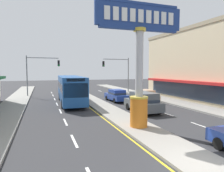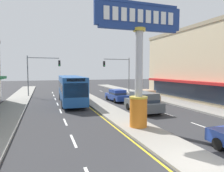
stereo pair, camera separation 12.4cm
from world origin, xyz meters
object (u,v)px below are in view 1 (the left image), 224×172
(traffic_light_left_side, at_px, (39,69))
(traffic_light_right_side, at_px, (119,69))
(sedan_far_left_oncoming, at_px, (117,95))
(bus_near_left_lane, at_px, (70,88))
(district_sign, at_px, (139,64))
(suv_near_right_lane, at_px, (143,102))
(storefront_right, at_px, (213,65))
(sedan_mid_left_lane, at_px, (145,96))

(traffic_light_left_side, relative_size, traffic_light_right_side, 1.00)
(traffic_light_left_side, bearing_deg, sedan_far_left_oncoming, -42.09)
(traffic_light_left_side, bearing_deg, bus_near_left_lane, -65.37)
(traffic_light_left_side, bearing_deg, traffic_light_right_side, -0.73)
(district_sign, height_order, suv_near_right_lane, district_sign)
(district_sign, bearing_deg, suv_near_right_lane, 58.73)
(district_sign, bearing_deg, storefront_right, 29.37)
(sedan_far_left_oncoming, bearing_deg, sedan_mid_left_lane, -24.14)
(district_sign, distance_m, sedan_mid_left_lane, 12.65)
(district_sign, height_order, storefront_right, storefront_right)
(bus_near_left_lane, bearing_deg, suv_near_right_lane, -53.44)
(traffic_light_right_side, bearing_deg, traffic_light_left_side, 179.27)
(suv_near_right_lane, relative_size, sedan_mid_left_lane, 1.06)
(traffic_light_left_side, distance_m, sedan_far_left_oncoming, 13.08)
(traffic_light_right_side, distance_m, bus_near_left_lane, 12.32)
(traffic_light_right_side, distance_m, sedan_far_left_oncoming, 9.67)
(sedan_mid_left_lane, bearing_deg, traffic_light_left_side, 141.88)
(bus_near_left_lane, bearing_deg, district_sign, -77.04)
(sedan_far_left_oncoming, bearing_deg, traffic_light_left_side, 137.91)
(storefront_right, relative_size, suv_near_right_lane, 4.09)
(district_sign, bearing_deg, bus_near_left_lane, 102.96)
(traffic_light_left_side, bearing_deg, suv_near_right_lane, -59.05)
(traffic_light_right_side, distance_m, sedan_mid_left_lane, 10.37)
(traffic_light_right_side, bearing_deg, district_sign, -107.77)
(district_sign, bearing_deg, sedan_far_left_oncoming, 76.36)
(sedan_far_left_oncoming, bearing_deg, district_sign, -103.64)
(traffic_light_left_side, distance_m, bus_near_left_lane, 8.92)
(district_sign, bearing_deg, traffic_light_left_side, 107.63)
(storefront_right, distance_m, traffic_light_left_side, 24.68)
(district_sign, distance_m, traffic_light_left_side, 21.36)
(sedan_mid_left_lane, bearing_deg, storefront_right, -11.80)
(storefront_right, relative_size, sedan_mid_left_lane, 4.32)
(suv_near_right_lane, bearing_deg, sedan_mid_left_lane, 59.80)
(traffic_light_right_side, height_order, suv_near_right_lane, traffic_light_right_side)
(traffic_light_right_side, relative_size, bus_near_left_lane, 0.55)
(traffic_light_left_side, xyz_separation_m, suv_near_right_lane, (9.36, -15.61, -3.26))
(storefront_right, bearing_deg, sedan_far_left_oncoming, 164.72)
(traffic_light_right_side, relative_size, sedan_far_left_oncoming, 1.41)
(district_sign, distance_m, bus_near_left_lane, 13.12)
(storefront_right, bearing_deg, traffic_light_right_side, 126.81)
(traffic_light_right_side, xyz_separation_m, sedan_mid_left_lane, (-0.28, -9.77, -3.46))
(district_sign, height_order, sedan_far_left_oncoming, district_sign)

